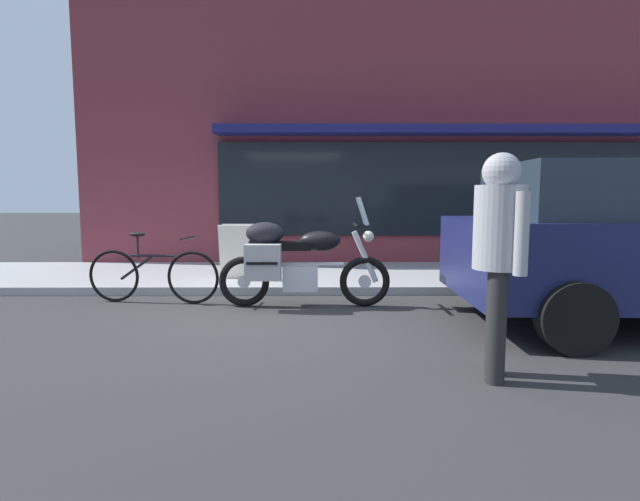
# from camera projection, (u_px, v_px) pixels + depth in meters

# --- Properties ---
(ground_plane) EXTENTS (80.00, 80.00, 0.00)m
(ground_plane) POSITION_uv_depth(u_px,v_px,m) (262.00, 317.00, 5.75)
(ground_plane) COLOR #303030
(storefront_building) EXTENTS (18.27, 0.90, 5.83)m
(storefront_building) POSITION_uv_depth(u_px,v_px,m) (546.00, 122.00, 9.64)
(storefront_building) COLOR brown
(storefront_building) RESTS_ON ground_plane
(touring_motorcycle) EXTENTS (2.19, 0.66, 1.40)m
(touring_motorcycle) POSITION_uv_depth(u_px,v_px,m) (294.00, 260.00, 6.22)
(touring_motorcycle) COLOR black
(touring_motorcycle) RESTS_ON ground_plane
(parked_bicycle) EXTENTS (1.79, 0.48, 0.94)m
(parked_bicycle) POSITION_uv_depth(u_px,v_px,m) (153.00, 274.00, 6.50)
(parked_bicycle) COLOR black
(parked_bicycle) RESTS_ON ground_plane
(pedestrian_walking) EXTENTS (0.49, 0.53, 1.72)m
(pedestrian_walking) POSITION_uv_depth(u_px,v_px,m) (499.00, 239.00, 3.69)
(pedestrian_walking) COLOR black
(pedestrian_walking) RESTS_ON ground_plane
(sandwich_board_sign) EXTENTS (0.55, 0.40, 0.85)m
(sandwich_board_sign) POSITION_uv_depth(u_px,v_px,m) (238.00, 251.00, 7.78)
(sandwich_board_sign) COLOR silver
(sandwich_board_sign) RESTS_ON sidewalk_curb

